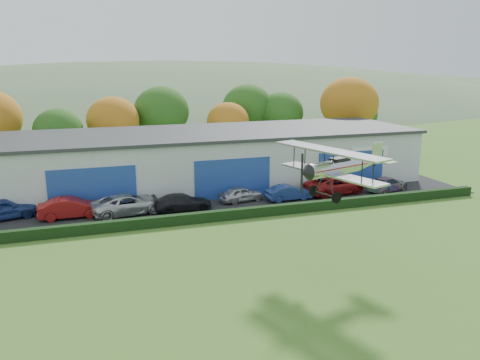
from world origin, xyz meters
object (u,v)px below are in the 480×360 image
object	(u,v)px
car_7	(387,184)
car_3	(182,202)
biplane	(340,165)
car_5	(289,193)
hangar	(215,157)
car_6	(335,185)
car_4	(241,194)
car_0	(3,209)
car_2	(128,204)
car_1	(71,208)

from	to	relation	value
car_7	car_3	bearing A→B (deg)	71.10
car_3	biplane	distance (m)	15.90
car_3	car_5	distance (m)	9.55
hangar	car_6	distance (m)	12.24
hangar	car_6	bearing A→B (deg)	-39.37
hangar	car_7	xyz separation A→B (m)	(14.56, -8.40, -1.93)
car_4	biplane	world-z (taller)	biplane
hangar	car_0	world-z (taller)	hangar
biplane	car_4	bearing A→B (deg)	77.46
car_0	car_2	world-z (taller)	car_0
car_6	car_7	xyz separation A→B (m)	(5.20, -0.72, -0.15)
car_5	car_7	distance (m)	10.12
car_3	biplane	bearing A→B (deg)	-153.99
car_0	car_2	xyz separation A→B (m)	(9.34, -1.63, -0.02)
car_2	car_3	xyz separation A→B (m)	(4.30, -0.43, -0.12)
car_6	car_7	size ratio (longest dim) A/B	1.28
car_1	car_5	distance (m)	18.25
car_3	car_7	world-z (taller)	car_3
car_0	car_3	distance (m)	13.80
biplane	car_7	bearing A→B (deg)	28.33
car_0	biplane	xyz separation A→B (m)	(20.39, -15.42, 5.22)
car_0	car_1	size ratio (longest dim) A/B	1.00
hangar	car_1	distance (m)	15.84
car_2	car_4	distance (m)	9.77
car_1	car_2	xyz separation A→B (m)	(4.38, -0.42, 0.01)
car_4	car_7	bearing A→B (deg)	-105.10
car_4	car_5	size ratio (longest dim) A/B	0.95
hangar	car_5	xyz separation A→B (m)	(4.45, -8.33, -1.93)
car_2	car_3	size ratio (longest dim) A/B	1.22
car_6	hangar	bearing A→B (deg)	40.99
hangar	car_4	distance (m)	7.64
car_2	car_7	size ratio (longest dim) A/B	1.26
hangar	car_3	world-z (taller)	hangar
car_3	car_5	xyz separation A→B (m)	(9.55, 0.10, -0.02)
hangar	car_4	size ratio (longest dim) A/B	10.46
car_2	car_5	xyz separation A→B (m)	(13.85, -0.32, -0.14)
car_0	car_7	size ratio (longest dim) A/B	1.05
biplane	car_2	bearing A→B (deg)	110.98
car_3	car_2	bearing A→B (deg)	83.55
car_1	biplane	world-z (taller)	biplane
car_3	car_6	distance (m)	14.49
car_6	car_3	bearing A→B (deg)	83.34
car_5	car_6	distance (m)	4.96
hangar	car_3	bearing A→B (deg)	-121.21
car_2	car_5	world-z (taller)	car_2
car_3	car_1	bearing A→B (deg)	83.62
car_2	car_1	bearing A→B (deg)	72.98
car_6	car_7	distance (m)	5.26
car_4	car_7	size ratio (longest dim) A/B	0.84
car_1	car_4	size ratio (longest dim) A/B	1.25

